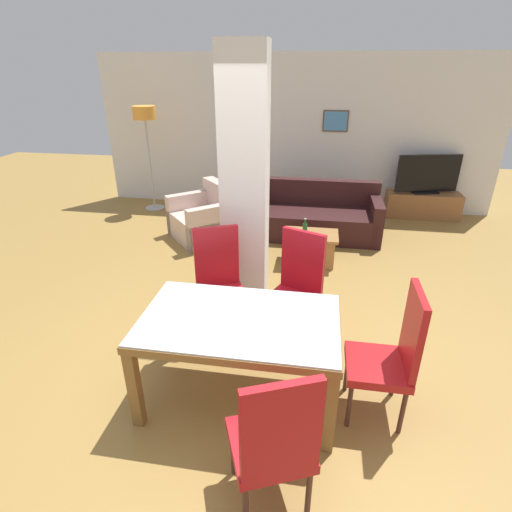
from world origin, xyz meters
The scene contains 15 objects.
ground_plane centered at (0.00, 0.00, 0.00)m, with size 18.00×18.00×0.00m, color olive.
back_wall centered at (0.00, 5.05, 1.35)m, with size 7.20×0.09×2.70m.
divider_pillar centered at (-0.22, 1.43, 1.35)m, with size 0.47×0.32×2.70m.
dining_table centered at (0.00, 0.00, 0.60)m, with size 1.51×0.93×0.76m.
dining_chair_far_left centered at (-0.38, 0.86, 0.58)m, with size 0.61×0.61×1.10m.
dining_chair_head_right centered at (1.14, 0.00, 0.58)m, with size 0.46×0.46×1.10m.
dining_chair_far_right centered at (0.38, 0.89, 0.58)m, with size 0.60×0.60×1.10m.
dining_chair_near_right centered at (0.38, -0.89, 0.58)m, with size 0.60×0.60×1.10m.
sofa centered at (0.48, 3.64, 0.28)m, with size 2.03×0.91×0.82m.
armchair centered at (-1.20, 3.23, 0.29)m, with size 1.26×1.27×0.84m.
coffee_table centered at (0.47, 2.58, 0.22)m, with size 0.72×0.48×0.43m.
bottle centered at (0.38, 2.47, 0.53)m, with size 0.06×0.06×0.26m.
tv_stand centered at (2.38, 4.77, 0.22)m, with size 1.26×0.40×0.45m.
tv_screen centered at (2.38, 4.77, 0.77)m, with size 1.08×0.31×0.67m.
floor_lamp centered at (-2.56, 4.45, 1.58)m, with size 0.40×0.40×1.85m.
Camera 1 is at (0.53, -2.46, 2.48)m, focal length 28.00 mm.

